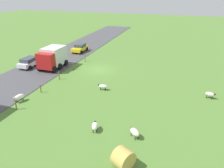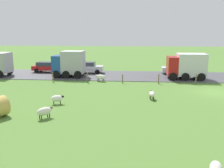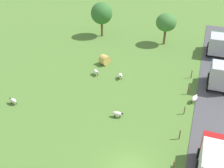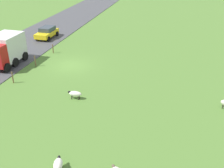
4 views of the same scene
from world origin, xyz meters
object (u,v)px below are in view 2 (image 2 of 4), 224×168
at_px(sheep_1, 45,111).
at_px(truck_1, 69,63).
at_px(car_1, 177,68).
at_px(car_3, 47,67).
at_px(sheep_4, 152,94).
at_px(sheep_3, 57,98).
at_px(car_2, 89,67).
at_px(sheep_0, 101,77).
at_px(truck_0, 187,65).

bearing_deg(sheep_1, truck_1, 8.57).
distance_m(car_1, car_3, 18.71).
height_order(sheep_4, car_3, car_3).
height_order(sheep_3, truck_1, truck_1).
bearing_deg(car_2, sheep_4, -148.72).
bearing_deg(sheep_1, sheep_0, -8.79).
distance_m(sheep_0, sheep_4, 9.48).
xyz_separation_m(sheep_0, sheep_4, (-7.63, -5.62, -0.08)).
relative_size(truck_1, car_1, 0.90).
height_order(sheep_1, sheep_3, sheep_1).
bearing_deg(car_2, sheep_3, -179.12).
relative_size(sheep_1, car_2, 0.29).
relative_size(sheep_3, car_2, 0.28).
height_order(sheep_1, sheep_4, sheep_1).
xyz_separation_m(sheep_0, truck_0, (2.39, -10.49, 1.21)).
bearing_deg(sheep_0, sheep_3, 167.04).
distance_m(truck_0, car_2, 13.46).
height_order(sheep_3, car_1, car_1).
bearing_deg(truck_0, sheep_0, 102.82).
distance_m(sheep_1, sheep_3, 3.48).
bearing_deg(sheep_1, car_1, -31.65).
height_order(sheep_3, car_3, car_3).
height_order(sheep_1, car_1, car_1).
bearing_deg(car_2, truck_0, -104.48).
bearing_deg(car_3, sheep_0, -124.70).
height_order(truck_0, car_3, truck_0).
relative_size(sheep_1, car_1, 0.26).
xyz_separation_m(truck_0, truck_1, (0.17, 14.95, 0.06)).
bearing_deg(sheep_0, car_2, 23.60).
distance_m(truck_1, car_3, 5.57).
bearing_deg(car_1, sheep_3, 142.69).
distance_m(car_1, car_2, 12.52).
xyz_separation_m(sheep_4, car_2, (13.38, 8.13, 0.41)).
xyz_separation_m(sheep_1, sheep_4, (5.70, -7.68, -0.04)).
height_order(sheep_0, car_1, car_1).
bearing_deg(car_1, car_2, 92.27).
bearing_deg(sheep_0, truck_0, -77.18).
bearing_deg(sheep_0, car_1, -58.04).
relative_size(truck_1, car_2, 1.01).
relative_size(truck_0, truck_1, 1.16).
xyz_separation_m(sheep_4, truck_0, (10.02, -4.87, 1.29)).
bearing_deg(car_2, car_1, -87.73).
bearing_deg(truck_0, sheep_4, 154.08).
distance_m(sheep_0, car_1, 11.79).
height_order(sheep_0, truck_0, truck_0).
bearing_deg(sheep_3, car_2, 0.88).
relative_size(sheep_4, truck_0, 0.27).
xyz_separation_m(truck_1, car_1, (3.69, -14.46, -0.98)).
bearing_deg(sheep_3, car_1, -37.31).
height_order(sheep_4, truck_1, truck_1).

